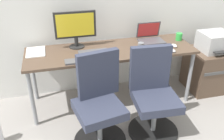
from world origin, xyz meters
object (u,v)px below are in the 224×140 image
at_px(desktop_monitor, 75,27).
at_px(coffee_mug, 179,37).
at_px(office_chair_left, 99,105).
at_px(open_laptop, 150,36).
at_px(office_chair_right, 153,96).
at_px(printer, 215,42).
at_px(side_cabinet, 209,69).

relative_size(desktop_monitor, coffee_mug, 5.22).
bearing_deg(office_chair_left, open_laptop, 43.45).
height_order(office_chair_left, desktop_monitor, desktop_monitor).
xyz_separation_m(office_chair_right, coffee_mug, (0.63, 0.72, 0.34)).
relative_size(printer, coffee_mug, 4.35).
bearing_deg(coffee_mug, side_cabinet, -13.43).
height_order(printer, desktop_monitor, desktop_monitor).
distance_m(office_chair_left, open_laptop, 1.20).
height_order(side_cabinet, desktop_monitor, desktop_monitor).
bearing_deg(printer, coffee_mug, 166.46).
xyz_separation_m(desktop_monitor, open_laptop, (0.93, -0.02, -0.19)).
xyz_separation_m(printer, coffee_mug, (-0.46, 0.11, 0.07)).
distance_m(side_cabinet, open_laptop, 0.98).
xyz_separation_m(side_cabinet, open_laptop, (-0.83, 0.19, 0.49)).
xyz_separation_m(desktop_monitor, coffee_mug, (1.30, -0.10, -0.20)).
relative_size(desktop_monitor, open_laptop, 1.55).
bearing_deg(open_laptop, office_chair_right, -108.34).
xyz_separation_m(office_chair_left, printer, (1.66, 0.61, 0.27)).
bearing_deg(desktop_monitor, printer, -6.73).
distance_m(office_chair_right, desktop_monitor, 1.19).
bearing_deg(open_laptop, coffee_mug, -11.63).
relative_size(office_chair_right, desktop_monitor, 1.96).
bearing_deg(printer, side_cabinet, 90.00).
height_order(office_chair_left, coffee_mug, office_chair_left).
distance_m(printer, coffee_mug, 0.48).
height_order(side_cabinet, coffee_mug, coffee_mug).
bearing_deg(printer, desktop_monitor, 173.27).
bearing_deg(side_cabinet, desktop_monitor, 173.30).
bearing_deg(office_chair_right, coffee_mug, 48.86).
distance_m(desktop_monitor, open_laptop, 0.96).
relative_size(side_cabinet, printer, 1.43).
height_order(side_cabinet, open_laptop, open_laptop).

